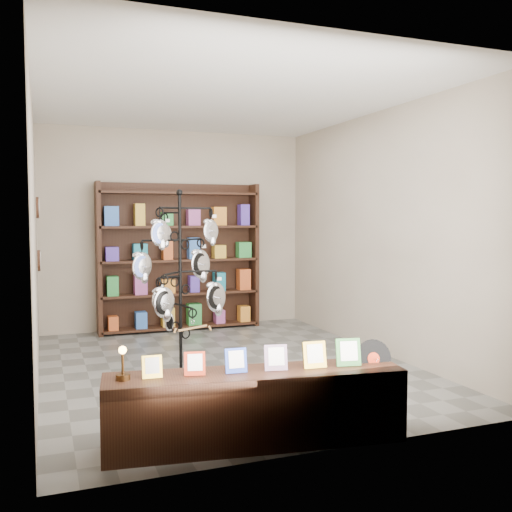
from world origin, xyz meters
The scene contains 6 objects.
ground centered at (0.00, 0.00, 0.00)m, with size 5.00×5.00×0.00m, color slate.
room_envelope centered at (0.00, 0.00, 1.85)m, with size 5.00×5.00×5.00m.
display_tree centered at (-0.63, -0.47, 1.14)m, with size 1.07×1.07×1.97m.
front_shelf centered at (-0.47, -2.20, 0.28)m, with size 2.27×0.75×0.79m.
back_shelving centered at (0.00, 2.30, 1.03)m, with size 2.42×0.36×2.20m.
wall_clocks centered at (-1.97, 0.80, 1.50)m, with size 0.03×0.24×0.84m.
Camera 1 is at (-1.94, -6.09, 1.69)m, focal length 40.00 mm.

